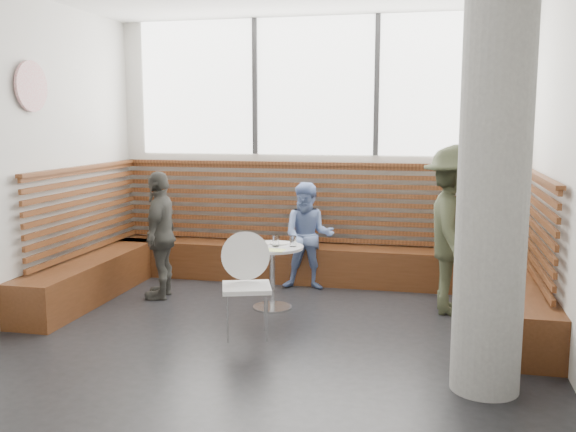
% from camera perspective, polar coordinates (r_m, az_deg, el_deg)
% --- Properties ---
extents(room, '(5.00, 5.00, 3.20)m').
position_cam_1_polar(room, '(5.52, -2.28, 4.68)').
color(room, silver).
rests_on(room, ground).
extents(booth, '(5.00, 2.50, 1.44)m').
position_cam_1_polar(booth, '(7.40, 1.32, -3.67)').
color(booth, '#4C2813').
rests_on(booth, ground).
extents(concrete_column, '(0.50, 0.50, 3.20)m').
position_cam_1_polar(concrete_column, '(4.75, 17.84, 3.62)').
color(concrete_column, gray).
rests_on(concrete_column, ground).
extents(wall_art, '(0.03, 0.50, 0.50)m').
position_cam_1_polar(wall_art, '(6.92, -21.86, 10.65)').
color(wall_art, white).
rests_on(wall_art, room).
extents(cafe_table, '(0.65, 0.65, 0.67)m').
position_cam_1_polar(cafe_table, '(6.73, -1.41, -4.27)').
color(cafe_table, silver).
rests_on(cafe_table, ground).
extents(cafe_chair, '(0.45, 0.44, 0.95)m').
position_cam_1_polar(cafe_chair, '(5.92, -3.52, -5.33)').
color(cafe_chair, white).
rests_on(cafe_chair, ground).
extents(adult_man, '(0.71, 1.15, 1.73)m').
position_cam_1_polar(adult_man, '(6.73, 14.55, -1.21)').
color(adult_man, '#393F2A').
rests_on(adult_man, ground).
extents(child_back, '(0.66, 0.54, 1.26)m').
position_cam_1_polar(child_back, '(7.48, 1.82, -1.82)').
color(child_back, '#7892D0').
rests_on(child_back, ground).
extents(child_left, '(0.46, 0.87, 1.42)m').
position_cam_1_polar(child_left, '(7.26, -11.26, -1.65)').
color(child_left, '#474640').
rests_on(child_left, ground).
extents(plate_near, '(0.18, 0.18, 0.01)m').
position_cam_1_polar(plate_near, '(6.78, -2.39, -2.48)').
color(plate_near, white).
rests_on(plate_near, cafe_table).
extents(plate_far, '(0.20, 0.20, 0.01)m').
position_cam_1_polar(plate_far, '(6.80, -0.80, -2.44)').
color(plate_far, white).
rests_on(plate_far, cafe_table).
extents(glass_left, '(0.07, 0.07, 0.11)m').
position_cam_1_polar(glass_left, '(6.69, -2.83, -2.20)').
color(glass_left, white).
rests_on(glass_left, cafe_table).
extents(glass_mid, '(0.07, 0.07, 0.12)m').
position_cam_1_polar(glass_mid, '(6.66, -1.10, -2.22)').
color(glass_mid, white).
rests_on(glass_mid, cafe_table).
extents(glass_right, '(0.07, 0.07, 0.11)m').
position_cam_1_polar(glass_right, '(6.65, 0.45, -2.25)').
color(glass_right, white).
rests_on(glass_right, cafe_table).
extents(menu_card, '(0.23, 0.17, 0.00)m').
position_cam_1_polar(menu_card, '(6.47, -1.28, -3.05)').
color(menu_card, '#A5C64C').
rests_on(menu_card, cafe_table).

